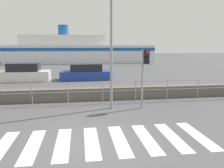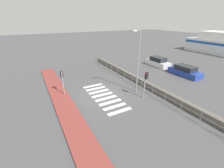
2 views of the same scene
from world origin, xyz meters
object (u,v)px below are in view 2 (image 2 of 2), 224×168
(parked_car_blue, at_px, (185,71))
(traffic_light_far, at_px, (146,79))
(parked_car_white, at_px, (158,62))
(streetlamp, at_px, (138,56))
(traffic_light_near, at_px, (62,78))

(parked_car_blue, bearing_deg, traffic_light_far, -75.40)
(parked_car_white, relative_size, parked_car_blue, 0.94)
(streetlamp, xyz_separation_m, parked_car_white, (-6.26, 9.57, -3.41))
(streetlamp, bearing_deg, parked_car_white, 123.21)
(parked_car_blue, bearing_deg, traffic_light_near, -97.77)
(streetlamp, height_order, parked_car_blue, streetlamp)
(streetlamp, distance_m, parked_car_white, 11.94)
(parked_car_blue, bearing_deg, streetlamp, -84.44)
(traffic_light_near, bearing_deg, parked_car_blue, 82.23)
(traffic_light_far, xyz_separation_m, streetlamp, (-1.58, 0.07, 1.99))
(parked_car_white, bearing_deg, streetlamp, -56.79)
(traffic_light_near, distance_m, traffic_light_far, 8.50)
(parked_car_white, height_order, parked_car_blue, parked_car_white)
(traffic_light_far, distance_m, parked_car_blue, 10.07)
(traffic_light_near, bearing_deg, traffic_light_far, 55.75)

